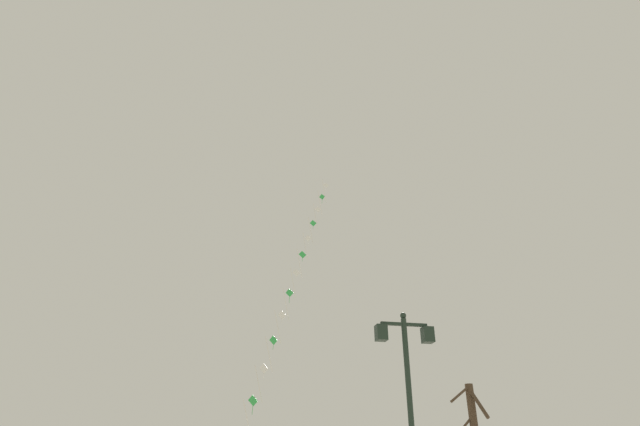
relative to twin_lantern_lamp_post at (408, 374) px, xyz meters
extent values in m
cylinder|color=#1E2D23|center=(0.00, 0.00, -1.05)|extent=(0.14, 0.14, 4.90)
sphere|color=#1E2D23|center=(0.00, 0.00, 1.48)|extent=(0.16, 0.16, 0.16)
cube|color=#1E2D23|center=(0.00, 0.00, 1.25)|extent=(1.26, 0.08, 0.08)
cube|color=#1E2D23|center=(-0.63, 0.00, 1.00)|extent=(0.28, 0.28, 0.40)
cube|color=beige|center=(-0.63, 0.00, 1.00)|extent=(0.19, 0.19, 0.30)
cube|color=#1E2D23|center=(0.63, 0.00, 1.00)|extent=(0.28, 0.28, 0.40)
cube|color=beige|center=(0.63, 0.00, 1.00)|extent=(0.19, 0.19, 0.30)
cylinder|color=silver|center=(-3.48, 7.67, -0.50)|extent=(0.44, 0.75, 1.33)
cylinder|color=silver|center=(-3.06, 8.40, 0.81)|extent=(0.44, 0.75, 1.33)
cylinder|color=silver|center=(-2.65, 9.12, 2.13)|extent=(0.44, 0.75, 1.33)
cylinder|color=silver|center=(-2.24, 9.85, 3.45)|extent=(0.44, 0.75, 1.33)
cylinder|color=silver|center=(-1.82, 10.57, 4.76)|extent=(0.44, 0.75, 1.33)
cylinder|color=silver|center=(-1.41, 11.30, 6.08)|extent=(0.44, 0.75, 1.33)
cylinder|color=silver|center=(-0.99, 12.02, 7.40)|extent=(0.44, 0.75, 1.33)
cylinder|color=silver|center=(-0.58, 12.75, 8.71)|extent=(0.44, 0.75, 1.33)
cylinder|color=silver|center=(-0.16, 13.47, 10.03)|extent=(0.44, 0.75, 1.33)
cylinder|color=silver|center=(0.25, 14.20, 11.35)|extent=(0.44, 0.75, 1.33)
cylinder|color=silver|center=(0.66, 14.92, 12.66)|extent=(0.44, 0.75, 1.33)
cylinder|color=silver|center=(1.08, 15.65, 13.98)|extent=(0.44, 0.75, 1.33)
cube|color=green|center=(-3.27, 8.04, 0.16)|extent=(0.37, 0.23, 0.42)
cylinder|color=green|center=(-3.27, 8.04, -0.18)|extent=(0.04, 0.04, 0.33)
cube|color=white|center=(-2.86, 8.76, 1.47)|extent=(0.35, 0.25, 0.42)
cylinder|color=white|center=(-2.86, 8.76, 1.15)|extent=(0.03, 0.04, 0.31)
cube|color=green|center=(-2.44, 9.49, 2.79)|extent=(0.34, 0.27, 0.42)
cylinder|color=green|center=(-2.44, 9.49, 2.50)|extent=(0.04, 0.05, 0.25)
cube|color=white|center=(-2.03, 10.21, 4.11)|extent=(0.37, 0.21, 0.42)
cylinder|color=white|center=(-2.03, 10.21, 3.83)|extent=(0.03, 0.04, 0.21)
cube|color=green|center=(-1.61, 10.94, 5.42)|extent=(0.36, 0.24, 0.42)
cylinder|color=green|center=(-1.61, 10.94, 5.09)|extent=(0.03, 0.03, 0.33)
cube|color=white|center=(-1.20, 11.66, 6.74)|extent=(0.40, 0.16, 0.42)
cylinder|color=white|center=(-1.20, 11.66, 6.44)|extent=(0.02, 0.03, 0.26)
cube|color=green|center=(-0.79, 12.39, 8.05)|extent=(0.41, 0.13, 0.42)
cylinder|color=green|center=(-0.79, 12.39, 7.78)|extent=(0.02, 0.03, 0.21)
cube|color=white|center=(-0.37, 13.11, 9.37)|extent=(0.36, 0.24, 0.42)
cylinder|color=white|center=(-0.37, 13.11, 9.06)|extent=(0.02, 0.02, 0.28)
cube|color=green|center=(0.04, 13.84, 10.69)|extent=(0.38, 0.21, 0.42)
cylinder|color=green|center=(0.04, 13.84, 10.41)|extent=(0.03, 0.04, 0.22)
cube|color=white|center=(0.46, 14.56, 12.00)|extent=(0.39, 0.18, 0.42)
cylinder|color=white|center=(0.46, 14.56, 11.73)|extent=(0.03, 0.04, 0.22)
cube|color=green|center=(0.87, 15.29, 13.32)|extent=(0.33, 0.28, 0.42)
cylinder|color=green|center=(0.87, 15.29, 12.99)|extent=(0.05, 0.06, 0.32)
cube|color=white|center=(1.29, 16.01, 14.64)|extent=(0.41, 0.13, 0.42)
cylinder|color=white|center=(1.29, 16.01, 14.33)|extent=(0.03, 0.05, 0.27)
cylinder|color=#423323|center=(4.16, 4.49, -0.14)|extent=(0.26, 0.94, 1.08)
cylinder|color=#423323|center=(3.57, 4.56, 0.15)|extent=(1.13, 0.79, 0.68)
cylinder|color=#423323|center=(3.75, 4.90, -0.84)|extent=(0.74, 0.09, 0.71)
camera|label=1|loc=(-4.61, -12.26, -2.01)|focal=28.02mm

